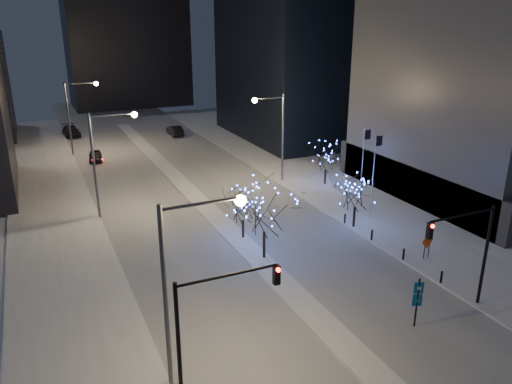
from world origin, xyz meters
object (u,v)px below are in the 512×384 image
car_near (95,156)px  holiday_tree_plaza_far (326,157)px  wayfinding_sign (418,298)px  street_lamp_east (276,127)px  car_mid (175,130)px  street_lamp_w_far (76,108)px  traffic_signal_west (210,318)px  street_lamp_w_near (185,268)px  holiday_tree_plaza_near (356,192)px  holiday_tree_median_near (264,209)px  holiday_tree_median_far (243,206)px  car_far (71,131)px  street_lamp_w_mid (105,150)px  traffic_signal_east (470,243)px  construction_sign (427,243)px

car_near → holiday_tree_plaza_far: (22.27, -21.19, 2.62)m
holiday_tree_plaza_far → wayfinding_sign: holiday_tree_plaza_far is taller
street_lamp_east → car_mid: 29.11m
street_lamp_w_far → traffic_signal_west: street_lamp_w_far is taller
street_lamp_w_near → car_mid: bearing=74.9°
car_mid → holiday_tree_plaza_near: (4.25, -43.26, 2.67)m
street_lamp_w_near → holiday_tree_median_near: bearing=49.0°
car_near → holiday_tree_median_far: (8.06, -30.76, 2.30)m
car_mid → holiday_tree_plaza_near: holiday_tree_plaza_near is taller
holiday_tree_plaza_far → holiday_tree_median_far: bearing=-146.0°
holiday_tree_plaza_near → holiday_tree_plaza_far: size_ratio=1.01×
car_far → holiday_tree_median_near: holiday_tree_median_near is taller
street_lamp_w_mid → holiday_tree_median_far: 14.17m
car_near → traffic_signal_east: bearing=-63.0°
car_near → construction_sign: bearing=-56.6°
construction_sign → street_lamp_w_mid: bearing=129.8°
car_near → holiday_tree_median_near: 36.02m
street_lamp_w_mid → traffic_signal_west: street_lamp_w_mid is taller
street_lamp_w_far → car_near: (1.38, -4.20, -5.80)m
street_lamp_w_mid → car_far: (-0.06, 37.73, -5.70)m
car_near → car_mid: 17.35m
construction_sign → holiday_tree_plaza_far: bearing=74.8°
traffic_signal_west → wayfinding_sign: bearing=3.4°
holiday_tree_median_far → holiday_tree_plaza_far: bearing=34.0°
traffic_signal_east → holiday_tree_plaza_near: size_ratio=1.38×
traffic_signal_east → wayfinding_sign: bearing=-177.2°
street_lamp_w_near → traffic_signal_west: size_ratio=1.43×
street_lamp_east → holiday_tree_median_near: 19.76m
car_far → holiday_tree_median_far: holiday_tree_median_far is taller
street_lamp_w_near → traffic_signal_east: 17.99m
street_lamp_east → traffic_signal_west: 35.30m
street_lamp_w_near → traffic_signal_west: (0.50, -2.00, -1.74)m
holiday_tree_plaza_near → construction_sign: (1.50, -7.56, -2.07)m
traffic_signal_west → car_far: bearing=90.5°
holiday_tree_median_near → street_lamp_w_mid: bearing=123.7°
traffic_signal_east → car_near: size_ratio=1.71×
car_near → holiday_tree_median_far: size_ratio=0.93×
car_near → construction_sign: construction_sign is taller
holiday_tree_plaza_far → construction_sign: bearing=-98.1°
holiday_tree_median_near → holiday_tree_plaza_near: (10.00, 2.18, -0.77)m
traffic_signal_west → traffic_signal_east: size_ratio=1.00×
street_lamp_w_mid → traffic_signal_west: size_ratio=1.43×
street_lamp_w_mid → holiday_tree_median_near: bearing=-56.3°
street_lamp_east → traffic_signal_east: (-1.14, -29.00, -1.69)m
street_lamp_w_mid → street_lamp_w_near: bearing=-90.0°
street_lamp_w_mid → street_lamp_east: same height
street_lamp_w_far → car_far: (-0.06, 12.73, -5.70)m
car_near → wayfinding_sign: bearing=-67.5°
traffic_signal_east → holiday_tree_plaza_far: traffic_signal_east is taller
car_far → wayfinding_sign: (14.00, -63.93, 1.23)m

